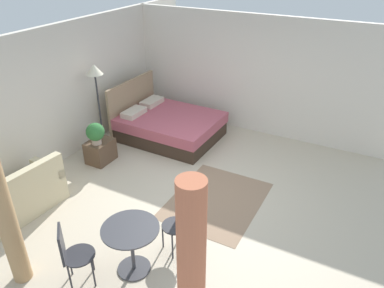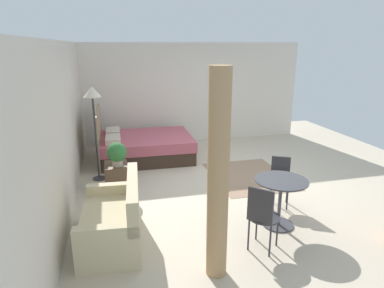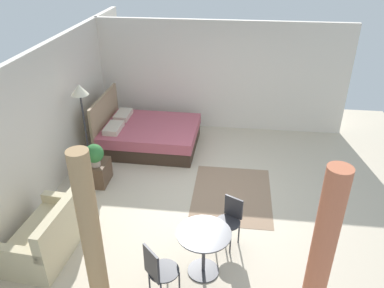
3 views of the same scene
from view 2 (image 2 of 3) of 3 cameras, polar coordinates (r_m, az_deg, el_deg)
name	(u,v)px [view 2 (image 2 of 3)]	position (r m, az deg, el deg)	size (l,w,h in m)	color
ground_plane	(230,179)	(6.82, 6.39, -5.90)	(8.91, 8.97, 0.02)	beige
wall_back	(65,122)	(6.08, -20.69, 3.53)	(8.91, 0.12, 2.64)	silver
wall_right	(194,93)	(9.22, 0.31, 8.66)	(0.12, 5.97, 2.64)	silver
area_rug	(249,176)	(6.99, 9.62, -5.35)	(1.86, 1.46, 0.01)	#93755B
bed	(143,146)	(7.94, -8.35, -0.36)	(1.70, 2.15, 1.20)	#38281E
couch	(115,221)	(4.73, -13.01, -12.69)	(1.43, 0.86, 0.88)	beige
nightstand	(117,175)	(6.46, -12.68, -5.23)	(0.54, 0.42, 0.45)	brown
potted_plant	(117,153)	(6.21, -12.65, -1.51)	(0.36, 0.36, 0.44)	tan
floor_lamp	(93,101)	(6.59, -16.49, 7.07)	(0.33, 0.33, 1.84)	#2D2D33
balcony_table	(280,194)	(5.06, 14.78, -8.14)	(0.76, 0.76, 0.72)	#3F3F44
cafe_chair_near_window	(280,176)	(5.76, 14.73, -5.28)	(0.52, 0.52, 0.80)	#2D2D33
cafe_chair_near_couch	(262,214)	(4.39, 11.82, -11.48)	(0.58, 0.58, 0.90)	#2D2D33
curtain_right	(218,178)	(3.64, 4.45, -5.83)	(0.24, 0.24, 2.38)	tan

